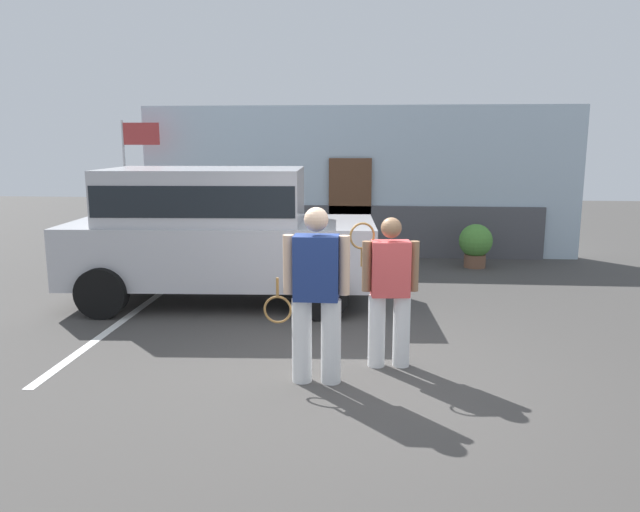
# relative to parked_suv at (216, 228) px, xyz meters

# --- Properties ---
(ground_plane) EXTENTS (40.00, 40.00, 0.00)m
(ground_plane) POSITION_rel_parked_suv_xyz_m (2.09, -2.84, -1.15)
(ground_plane) COLOR #423F3D
(parking_stripe_0) EXTENTS (0.12, 4.40, 0.01)m
(parking_stripe_0) POSITION_rel_parked_suv_xyz_m (-1.06, -1.34, -1.14)
(parking_stripe_0) COLOR silver
(parking_stripe_0) RESTS_ON ground_plane
(house_frontage) EXTENTS (9.28, 0.40, 3.19)m
(house_frontage) POSITION_rel_parked_suv_xyz_m (2.08, 4.05, 0.35)
(house_frontage) COLOR silver
(house_frontage) RESTS_ON ground_plane
(parked_suv) EXTENTS (4.70, 2.36, 2.05)m
(parked_suv) POSITION_rel_parked_suv_xyz_m (0.00, 0.00, 0.00)
(parked_suv) COLOR #B7B7BC
(parked_suv) RESTS_ON ground_plane
(tennis_player_man) EXTENTS (0.92, 0.28, 1.81)m
(tennis_player_man) POSITION_rel_parked_suv_xyz_m (1.81, -3.08, -0.21)
(tennis_player_man) COLOR white
(tennis_player_man) RESTS_ON ground_plane
(tennis_player_woman) EXTENTS (0.75, 0.29, 1.65)m
(tennis_player_woman) POSITION_rel_parked_suv_xyz_m (2.56, -2.57, -0.28)
(tennis_player_woman) COLOR white
(tennis_player_woman) RESTS_ON ground_plane
(potted_plant_by_porch) EXTENTS (0.65, 0.65, 0.86)m
(potted_plant_by_porch) POSITION_rel_parked_suv_xyz_m (4.42, 2.94, -0.67)
(potted_plant_by_porch) COLOR brown
(potted_plant_by_porch) RESTS_ON ground_plane
(flag_pole) EXTENTS (0.80, 0.05, 2.87)m
(flag_pole) POSITION_rel_parked_suv_xyz_m (-2.59, 3.42, 0.85)
(flag_pole) COLOR silver
(flag_pole) RESTS_ON ground_plane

